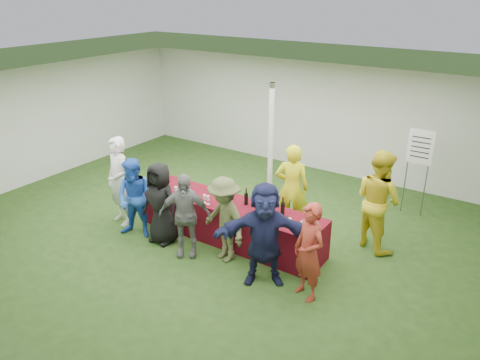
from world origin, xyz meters
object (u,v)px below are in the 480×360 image
Objects in this scene: serving_table at (231,221)px; staff_back at (378,200)px; dump_bucket at (308,228)px; customer_3 at (185,215)px; staff_pourer at (292,188)px; customer_6 at (309,252)px; customer_2 at (161,203)px; customer_1 at (136,199)px; customer_0 at (119,181)px; customer_4 at (224,220)px; wine_list_sign at (420,154)px; customer_5 at (265,234)px.

serving_table is 1.96× the size of staff_back.
staff_back reaches higher than dump_bucket.
dump_bucket is 2.11m from customer_3.
staff_pourer is 2.13m from customer_6.
customer_6 is at bearing 108.81° from staff_back.
serving_table is 1.33m from customer_2.
customer_1 is 3.48m from customer_6.
customer_0 is at bearing 141.77° from customer_3.
staff_back is 1.19× the size of customer_6.
customer_4 is at bearing 6.38° from customer_2.
customer_4 reaches higher than dump_bucket.
wine_list_sign is 5.59m from customer_1.
customer_6 is (0.29, -0.55, -0.06)m from dump_bucket.
staff_pourer is at bearing 149.88° from customer_6.
staff_back is 1.21× the size of customer_3.
dump_bucket is 0.16× the size of customer_3.
staff_pourer is at bearing 28.08° from customer_3.
staff_pourer is at bearing 72.56° from customer_5.
customer_4 is at bearing -160.51° from customer_6.
customer_3 is 0.90× the size of customer_5.
customer_1 is at bearing 17.26° from staff_pourer.
staff_back reaches higher than customer_0.
wine_list_sign is at bearing 38.68° from customer_5.
customer_5 reaches higher than customer_1.
customer_0 reaches higher than dump_bucket.
dump_bucket is at bearing 106.04° from staff_pourer.
customer_5 is (-1.09, -2.05, -0.07)m from staff_back.
staff_back is at bearing 62.13° from customer_4.
customer_3 is at bearing -152.79° from customer_6.
customer_5 reaches higher than customer_3.
customer_6 is at bearing -98.33° from wine_list_sign.
staff_back is 1.20× the size of customer_1.
serving_table is 14.60× the size of dump_bucket.
staff_pourer is 1.58m from staff_back.
serving_table is 2.32× the size of customer_6.
customer_2 is 1.32m from customer_4.
staff_back reaches higher than customer_4.
customer_4 is at bearing 136.35° from customer_5.
customer_4 is (-2.19, -3.59, -0.55)m from wine_list_sign.
customer_6 is (-0.34, -2.02, -0.14)m from staff_back.
staff_back is 1.21× the size of customer_4.
customer_5 is at bearing 83.16° from staff_pourer.
customer_2 reaches higher than customer_3.
customer_1 is 1.00× the size of customer_2.
serving_table is 1.72m from dump_bucket.
customer_0 is 0.70m from customer_1.
wine_list_sign is 1.16× the size of customer_6.
staff_pourer is at bearing 53.67° from serving_table.
customer_0 is 1.16× the size of customer_4.
wine_list_sign is 1.18× the size of customer_4.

